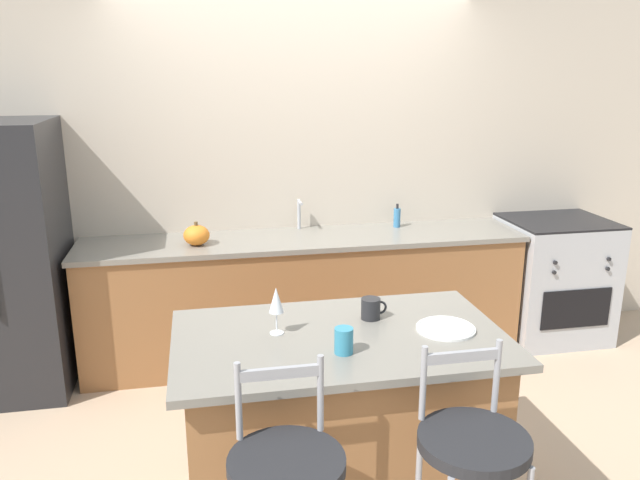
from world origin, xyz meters
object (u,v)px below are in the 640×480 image
dinner_plate (446,328)px  pumpkin_decoration (196,235)px  tumbler_cup (344,341)px  wine_glass (276,301)px  oven_range (553,279)px  coffee_mug (371,309)px  soap_bottle (397,217)px  bar_stool_far (471,472)px  refrigerator (0,260)px

dinner_plate → pumpkin_decoration: 1.97m
tumbler_cup → pumpkin_decoration: size_ratio=0.64×
wine_glass → tumbler_cup: (0.25, -0.25, -0.10)m
oven_range → wine_glass: 2.87m
coffee_mug → oven_range: bearing=38.4°
oven_range → soap_bottle: soap_bottle is taller
dinner_plate → pumpkin_decoration: pumpkin_decoration is taller
oven_range → pumpkin_decoration: size_ratio=5.41×
bar_stool_far → coffee_mug: size_ratio=8.67×
coffee_mug → tumbler_cup: tumbler_cup is taller
refrigerator → tumbler_cup: (1.80, -1.77, 0.09)m
bar_stool_far → dinner_plate: bar_stool_far is taller
coffee_mug → pumpkin_decoration: pumpkin_decoration is taller
oven_range → pumpkin_decoration: (-2.67, -0.04, 0.50)m
pumpkin_decoration → soap_bottle: (1.45, 0.21, 0.00)m
wine_glass → coffee_mug: wine_glass is taller
wine_glass → pumpkin_decoration: 1.57m
pumpkin_decoration → wine_glass: bearing=-77.5°
tumbler_cup → pumpkin_decoration: (-0.58, 1.78, 0.01)m
bar_stool_far → wine_glass: wine_glass is taller
dinner_plate → wine_glass: wine_glass is taller
coffee_mug → pumpkin_decoration: 1.65m
bar_stool_far → tumbler_cup: size_ratio=9.75×
tumbler_cup → wine_glass: bearing=134.7°
tumbler_cup → soap_bottle: (0.87, 1.99, 0.01)m
oven_range → bar_stool_far: bearing=-126.8°
wine_glass → soap_bottle: size_ratio=1.24×
oven_range → refrigerator: bearing=-179.3°
oven_range → coffee_mug: bearing=-141.6°
dinner_plate → wine_glass: bearing=171.7°
refrigerator → bar_stool_far: size_ratio=1.61×
wine_glass → soap_bottle: 2.07m
dinner_plate → soap_bottle: 1.89m
oven_range → soap_bottle: bearing=172.1°
coffee_mug → soap_bottle: 1.78m
coffee_mug → dinner_plate: bearing=-33.1°
soap_bottle → bar_stool_far: bearing=-101.7°
refrigerator → dinner_plate: refrigerator is taller
dinner_plate → soap_bottle: bearing=78.8°
bar_stool_far → tumbler_cup: 0.69m
pumpkin_decoration → soap_bottle: 1.47m
oven_range → bar_stool_far: bar_stool_far is taller
bar_stool_far → soap_bottle: (0.51, 2.48, 0.34)m
pumpkin_decoration → dinner_plate: bearing=-56.5°
tumbler_cup → coffee_mug: bearing=57.7°
refrigerator → pumpkin_decoration: size_ratio=10.04×
tumbler_cup → pumpkin_decoration: 1.87m
bar_stool_far → coffee_mug: bar_stool_far is taller
bar_stool_far → tumbler_cup: (-0.36, 0.49, 0.33)m
wine_glass → refrigerator: bearing=135.6°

